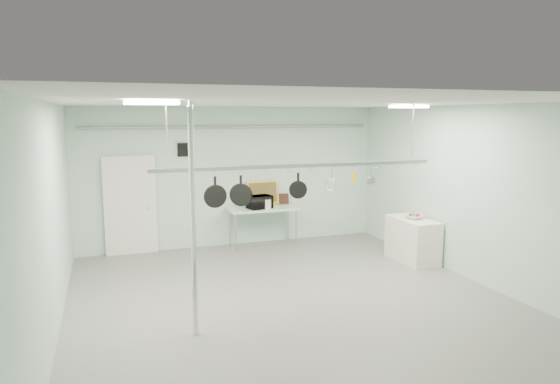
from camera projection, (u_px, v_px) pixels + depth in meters
name	position (u px, v px, depth m)	size (l,w,h in m)	color
floor	(295.00, 304.00, 8.04)	(8.00, 8.00, 0.00)	gray
ceiling	(296.00, 103.00, 7.55)	(7.00, 8.00, 0.02)	silver
back_wall	(233.00, 177.00, 11.51)	(7.00, 0.02, 3.20)	#A5C6B9
right_wall	(477.00, 194.00, 8.94)	(0.02, 8.00, 3.20)	#A5C6B9
door	(130.00, 206.00, 10.79)	(1.10, 0.10, 2.20)	silver
wall_vent	(184.00, 150.00, 11.03)	(0.30, 0.04, 0.30)	black
conduit_pipe	(233.00, 127.00, 11.25)	(0.07, 0.07, 6.60)	gray
chrome_pole	(193.00, 221.00, 6.67)	(0.08, 0.08, 3.20)	silver
prep_table	(263.00, 211.00, 11.46)	(1.60, 0.70, 0.91)	silver
side_cabinet	(412.00, 240.00, 10.31)	(0.60, 1.20, 0.90)	silver
pot_rack	(300.00, 164.00, 8.04)	(4.80, 0.06, 1.00)	#B7B7BC
light_panel_left	(151.00, 103.00, 6.08)	(0.65, 0.30, 0.05)	white
light_panel_right	(409.00, 107.00, 8.90)	(0.65, 0.30, 0.05)	white
microwave	(260.00, 202.00, 11.33)	(0.53, 0.36, 0.30)	black
coffee_canister	(267.00, 204.00, 11.29)	(0.18, 0.18, 0.23)	silver
painting_large	(263.00, 193.00, 11.72)	(0.78, 0.05, 0.58)	gold
painting_small	(282.00, 199.00, 11.90)	(0.30, 0.04, 0.25)	black
fruit_bowl	(414.00, 217.00, 10.22)	(0.35, 0.35, 0.09)	silver
skillet_left	(215.00, 192.00, 7.64)	(0.36, 0.06, 0.50)	black
skillet_mid	(241.00, 191.00, 7.77)	(0.36, 0.06, 0.49)	black
skillet_right	(298.00, 185.00, 8.08)	(0.29, 0.06, 0.40)	black
whisk	(332.00, 182.00, 8.28)	(0.21, 0.21, 0.36)	#B2B1B6
grater	(354.00, 177.00, 8.40)	(0.09, 0.02, 0.21)	gold
saucepan	(371.00, 177.00, 8.51)	(0.13, 0.08, 0.24)	#B4B5B9
fruit_cluster	(415.00, 215.00, 10.22)	(0.24, 0.24, 0.09)	#A5100F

